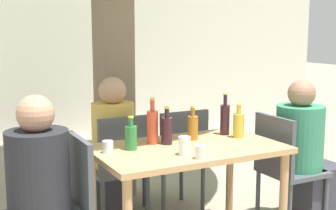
{
  "coord_description": "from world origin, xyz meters",
  "views": [
    {
      "loc": [
        -1.59,
        -2.76,
        1.58
      ],
      "look_at": [
        0.0,
        0.3,
        1.02
      ],
      "focal_mm": 50.0,
      "sensor_mm": 36.0,
      "label": 1
    }
  ],
  "objects_px": {
    "dining_table_front": "(188,160)",
    "amber_bottle_4": "(193,127)",
    "wine_bottle_3": "(225,119)",
    "drinking_glass_1": "(108,147)",
    "patio_chair_0": "(64,201)",
    "oil_cruet_1": "(239,125)",
    "wine_bottle_5": "(167,130)",
    "drinking_glass_2": "(184,146)",
    "green_bottle_0": "(131,137)",
    "person_seated_1": "(307,158)",
    "patio_chair_2": "(120,163)",
    "person_seated_0": "(25,204)",
    "patio_chair_3": "(178,155)",
    "patio_chair_1": "(284,164)",
    "drinking_glass_0": "(201,152)",
    "person_seated_2": "(110,154)",
    "soda_bottle_2": "(152,126)"
  },
  "relations": [
    {
      "from": "patio_chair_0",
      "to": "amber_bottle_4",
      "type": "bearing_deg",
      "value": 98.69
    },
    {
      "from": "dining_table_front",
      "to": "patio_chair_3",
      "type": "height_order",
      "value": "patio_chair_3"
    },
    {
      "from": "patio_chair_0",
      "to": "drinking_glass_1",
      "type": "height_order",
      "value": "patio_chair_0"
    },
    {
      "from": "person_seated_2",
      "to": "drinking_glass_0",
      "type": "xyz_separation_m",
      "value": [
        0.18,
        -1.17,
        0.27
      ]
    },
    {
      "from": "drinking_glass_2",
      "to": "person_seated_0",
      "type": "bearing_deg",
      "value": 169.17
    },
    {
      "from": "drinking_glass_0",
      "to": "patio_chair_1",
      "type": "bearing_deg",
      "value": 17.92
    },
    {
      "from": "dining_table_front",
      "to": "amber_bottle_4",
      "type": "distance_m",
      "value": 0.28
    },
    {
      "from": "person_seated_2",
      "to": "person_seated_1",
      "type": "bearing_deg",
      "value": 148.22
    },
    {
      "from": "person_seated_0",
      "to": "patio_chair_3",
      "type": "bearing_deg",
      "value": 114.24
    },
    {
      "from": "amber_bottle_4",
      "to": "dining_table_front",
      "type": "bearing_deg",
      "value": -130.05
    },
    {
      "from": "patio_chair_0",
      "to": "oil_cruet_1",
      "type": "height_order",
      "value": "oil_cruet_1"
    },
    {
      "from": "person_seated_0",
      "to": "oil_cruet_1",
      "type": "relative_size",
      "value": 4.66
    },
    {
      "from": "patio_chair_0",
      "to": "wine_bottle_5",
      "type": "distance_m",
      "value": 0.87
    },
    {
      "from": "wine_bottle_5",
      "to": "green_bottle_0",
      "type": "bearing_deg",
      "value": -174.29
    },
    {
      "from": "person_seated_0",
      "to": "person_seated_2",
      "type": "bearing_deg",
      "value": 134.97
    },
    {
      "from": "patio_chair_2",
      "to": "green_bottle_0",
      "type": "height_order",
      "value": "green_bottle_0"
    },
    {
      "from": "person_seated_2",
      "to": "drinking_glass_0",
      "type": "distance_m",
      "value": 1.22
    },
    {
      "from": "dining_table_front",
      "to": "green_bottle_0",
      "type": "xyz_separation_m",
      "value": [
        -0.39,
        0.09,
        0.19
      ]
    },
    {
      "from": "person_seated_1",
      "to": "wine_bottle_5",
      "type": "bearing_deg",
      "value": 84.24
    },
    {
      "from": "green_bottle_0",
      "to": "drinking_glass_1",
      "type": "relative_size",
      "value": 2.89
    },
    {
      "from": "patio_chair_0",
      "to": "person_seated_2",
      "type": "height_order",
      "value": "person_seated_2"
    },
    {
      "from": "patio_chair_0",
      "to": "wine_bottle_5",
      "type": "relative_size",
      "value": 3.39
    },
    {
      "from": "wine_bottle_3",
      "to": "amber_bottle_4",
      "type": "height_order",
      "value": "wine_bottle_3"
    },
    {
      "from": "patio_chair_0",
      "to": "oil_cruet_1",
      "type": "relative_size",
      "value": 3.55
    },
    {
      "from": "wine_bottle_3",
      "to": "drinking_glass_2",
      "type": "distance_m",
      "value": 0.69
    },
    {
      "from": "person_seated_0",
      "to": "person_seated_1",
      "type": "height_order",
      "value": "person_seated_0"
    },
    {
      "from": "green_bottle_0",
      "to": "drinking_glass_0",
      "type": "height_order",
      "value": "green_bottle_0"
    },
    {
      "from": "amber_bottle_4",
      "to": "drinking_glass_1",
      "type": "height_order",
      "value": "amber_bottle_4"
    },
    {
      "from": "person_seated_2",
      "to": "amber_bottle_4",
      "type": "bearing_deg",
      "value": 119.29
    },
    {
      "from": "wine_bottle_5",
      "to": "patio_chair_1",
      "type": "bearing_deg",
      "value": -7.11
    },
    {
      "from": "amber_bottle_4",
      "to": "patio_chair_1",
      "type": "bearing_deg",
      "value": -11.63
    },
    {
      "from": "patio_chair_0",
      "to": "green_bottle_0",
      "type": "distance_m",
      "value": 0.61
    },
    {
      "from": "drinking_glass_1",
      "to": "drinking_glass_0",
      "type": "bearing_deg",
      "value": -41.06
    },
    {
      "from": "wine_bottle_5",
      "to": "drinking_glass_1",
      "type": "xyz_separation_m",
      "value": [
        -0.46,
        -0.03,
        -0.06
      ]
    },
    {
      "from": "wine_bottle_5",
      "to": "drinking_glass_2",
      "type": "xyz_separation_m",
      "value": [
        -0.03,
        -0.31,
        -0.04
      ]
    },
    {
      "from": "patio_chair_2",
      "to": "drinking_glass_1",
      "type": "relative_size",
      "value": 11.41
    },
    {
      "from": "drinking_glass_0",
      "to": "drinking_glass_1",
      "type": "xyz_separation_m",
      "value": [
        -0.47,
        0.41,
        -0.0
      ]
    },
    {
      "from": "green_bottle_0",
      "to": "drinking_glass_0",
      "type": "xyz_separation_m",
      "value": [
        0.3,
        -0.41,
        -0.05
      ]
    },
    {
      "from": "drinking_glass_1",
      "to": "wine_bottle_3",
      "type": "bearing_deg",
      "value": 5.45
    },
    {
      "from": "wine_bottle_5",
      "to": "drinking_glass_1",
      "type": "height_order",
      "value": "wine_bottle_5"
    },
    {
      "from": "oil_cruet_1",
      "to": "patio_chair_0",
      "type": "bearing_deg",
      "value": -177.56
    },
    {
      "from": "person_seated_0",
      "to": "wine_bottle_3",
      "type": "bearing_deg",
      "value": 96.91
    },
    {
      "from": "patio_chair_3",
      "to": "drinking_glass_2",
      "type": "distance_m",
      "value": 0.95
    },
    {
      "from": "patio_chair_3",
      "to": "wine_bottle_3",
      "type": "distance_m",
      "value": 0.6
    },
    {
      "from": "green_bottle_0",
      "to": "wine_bottle_3",
      "type": "relative_size",
      "value": 0.71
    },
    {
      "from": "patio_chair_0",
      "to": "wine_bottle_3",
      "type": "bearing_deg",
      "value": 98.1
    },
    {
      "from": "person_seated_1",
      "to": "soda_bottle_2",
      "type": "height_order",
      "value": "person_seated_1"
    },
    {
      "from": "amber_bottle_4",
      "to": "green_bottle_0",
      "type": "bearing_deg",
      "value": -173.27
    },
    {
      "from": "person_seated_1",
      "to": "wine_bottle_5",
      "type": "relative_size",
      "value": 4.4
    },
    {
      "from": "person_seated_0",
      "to": "drinking_glass_0",
      "type": "xyz_separation_m",
      "value": [
        1.03,
        -0.32,
        0.27
      ]
    }
  ]
}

